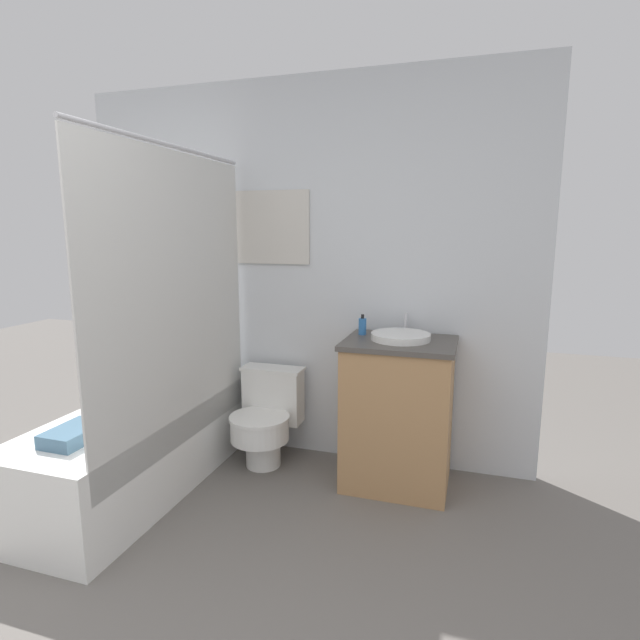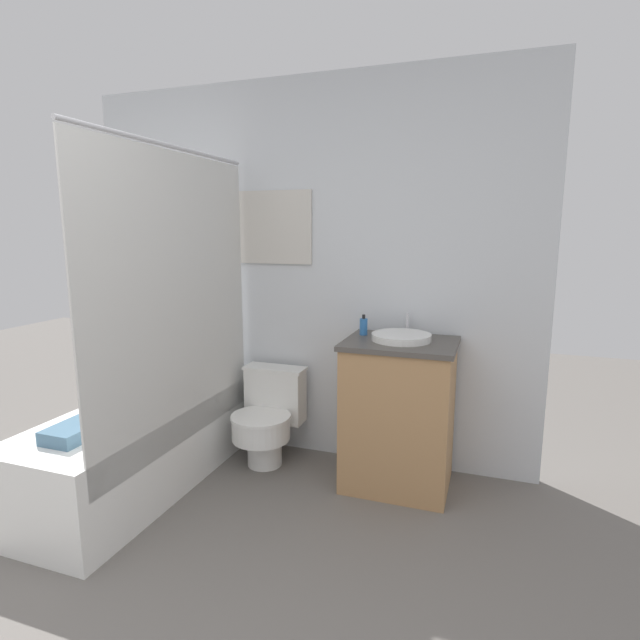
{
  "view_description": "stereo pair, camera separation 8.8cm",
  "coord_description": "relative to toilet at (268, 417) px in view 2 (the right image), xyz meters",
  "views": [
    {
      "loc": [
        1.14,
        -0.76,
        1.54
      ],
      "look_at": [
        0.29,
        1.92,
        1.03
      ],
      "focal_mm": 28.0,
      "sensor_mm": 36.0,
      "label": 1
    },
    {
      "loc": [
        1.23,
        -0.74,
        1.54
      ],
      "look_at": [
        0.29,
        1.92,
        1.03
      ],
      "focal_mm": 28.0,
      "sensor_mm": 36.0,
      "label": 2
    }
  ],
  "objects": [
    {
      "name": "wall_back",
      "position": [
        0.15,
        0.28,
        0.94
      ],
      "size": [
        3.11,
        0.07,
        2.5
      ],
      "color": "silver",
      "rests_on": "ground_plane"
    },
    {
      "name": "toilet",
      "position": [
        0.0,
        0.0,
        0.0
      ],
      "size": [
        0.42,
        0.51,
        0.62
      ],
      "color": "white",
      "rests_on": "ground_plane"
    },
    {
      "name": "soap_bottle",
      "position": [
        0.63,
        0.08,
        0.64
      ],
      "size": [
        0.05,
        0.05,
        0.13
      ],
      "color": "#2D6BB2",
      "rests_on": "vanity"
    },
    {
      "name": "vanity",
      "position": [
        0.88,
        -0.02,
        0.14
      ],
      "size": [
        0.65,
        0.52,
        0.9
      ],
      "color": "#AD7F51",
      "rests_on": "ground_plane"
    },
    {
      "name": "shower_area",
      "position": [
        -0.57,
        -0.55,
        -0.01
      ],
      "size": [
        0.64,
        1.6,
        1.98
      ],
      "color": "white",
      "rests_on": "ground_plane"
    },
    {
      "name": "sink",
      "position": [
        0.88,
        -0.0,
        0.61
      ],
      "size": [
        0.35,
        0.38,
        0.13
      ],
      "color": "white",
      "rests_on": "vanity"
    }
  ]
}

